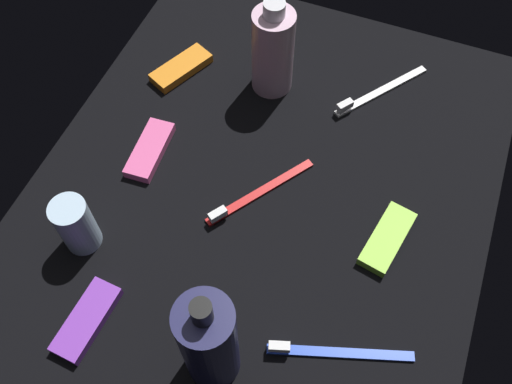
{
  "coord_description": "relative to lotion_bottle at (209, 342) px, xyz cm",
  "views": [
    {
      "loc": [
        -36.9,
        -14.57,
        69.33
      ],
      "look_at": [
        0.0,
        0.0,
        3.0
      ],
      "focal_mm": 39.52,
      "sensor_mm": 36.0,
      "label": 1
    }
  ],
  "objects": [
    {
      "name": "ground_plane",
      "position": [
        22.73,
        3.52,
        -9.44
      ],
      "size": [
        84.0,
        64.0,
        1.2
      ],
      "primitive_type": "cube",
      "color": "black"
    },
    {
      "name": "snack_bar_pink",
      "position": [
        24.97,
        21.4,
        -8.09
      ],
      "size": [
        10.66,
        4.72,
        1.5
      ],
      "primitive_type": "cube",
      "rotation": [
        0.0,
        0.0,
        0.07
      ],
      "color": "#E55999",
      "rests_on": "ground_plane"
    },
    {
      "name": "lotion_bottle",
      "position": [
        0.0,
        0.0,
        0.0
      ],
      "size": [
        6.35,
        6.35,
        20.1
      ],
      "color": "#1E1E47",
      "rests_on": "ground_plane"
    },
    {
      "name": "snack_bar_purple",
      "position": [
        -1.15,
        16.86,
        -8.09
      ],
      "size": [
        10.64,
        4.68,
        1.5
      ],
      "primitive_type": "cube",
      "rotation": [
        0.0,
        0.0,
        -0.07
      ],
      "color": "purple",
      "rests_on": "ground_plane"
    },
    {
      "name": "toothbrush_white",
      "position": [
        48.3,
        -6.97,
        -8.23
      ],
      "size": [
        15.27,
        11.55,
        2.1
      ],
      "color": "white",
      "rests_on": "ground_plane"
    },
    {
      "name": "deodorant_stick",
      "position": [
        8.7,
        23.15,
        -4.42
      ],
      "size": [
        4.84,
        4.84,
        8.85
      ],
      "primitive_type": "cylinder",
      "color": "silver",
      "rests_on": "ground_plane"
    },
    {
      "name": "toothbrush_red",
      "position": [
        23.59,
        3.85,
        -8.23
      ],
      "size": [
        15.56,
        11.11,
        2.1
      ],
      "color": "red",
      "rests_on": "ground_plane"
    },
    {
      "name": "snack_bar_lime",
      "position": [
        23.67,
        -15.22,
        -8.09
      ],
      "size": [
        10.96,
        5.86,
        1.5
      ],
      "primitive_type": "cube",
      "rotation": [
        0.0,
        0.0,
        -0.19
      ],
      "color": "#8CD133",
      "rests_on": "ground_plane"
    },
    {
      "name": "snack_bar_orange",
      "position": [
        41.49,
        24.11,
        -8.09
      ],
      "size": [
        11.12,
        7.97,
        1.5
      ],
      "primitive_type": "cube",
      "rotation": [
        0.0,
        0.0,
        -0.43
      ],
      "color": "orange",
      "rests_on": "ground_plane"
    },
    {
      "name": "toothbrush_blue",
      "position": [
        6.38,
        -12.8,
        -8.23
      ],
      "size": [
        6.84,
        17.45,
        2.1
      ],
      "color": "blue",
      "rests_on": "ground_plane"
    },
    {
      "name": "bodywash_bottle",
      "position": [
        44.37,
        9.34,
        -1.45
      ],
      "size": [
        6.44,
        6.44,
        16.37
      ],
      "color": "silver",
      "rests_on": "ground_plane"
    }
  ]
}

